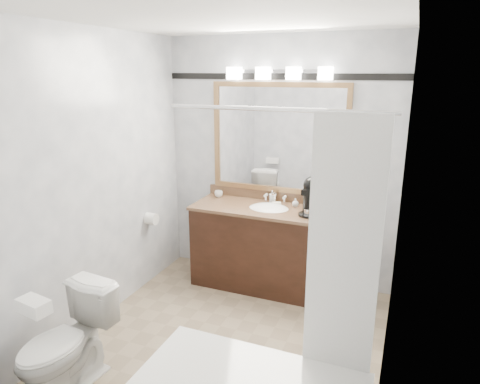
% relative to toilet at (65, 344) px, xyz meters
% --- Properties ---
extents(room, '(2.42, 2.62, 2.52)m').
position_rel_toilet_xyz_m(room, '(0.81, 0.92, 0.89)').
color(room, gray).
rests_on(room, ground).
extents(vanity, '(1.53, 0.58, 0.97)m').
position_rel_toilet_xyz_m(vanity, '(0.81, 1.94, 0.08)').
color(vanity, black).
rests_on(vanity, ground).
extents(mirror, '(1.40, 0.04, 1.10)m').
position_rel_toilet_xyz_m(mirror, '(0.81, 2.20, 1.14)').
color(mirror, '#9C7246').
rests_on(mirror, room).
extents(vanity_light_bar, '(1.02, 0.14, 0.12)m').
position_rel_toilet_xyz_m(vanity_light_bar, '(0.81, 2.15, 1.77)').
color(vanity_light_bar, silver).
rests_on(vanity_light_bar, room).
extents(accent_stripe, '(2.40, 0.01, 0.06)m').
position_rel_toilet_xyz_m(accent_stripe, '(0.81, 2.21, 1.74)').
color(accent_stripe, black).
rests_on(accent_stripe, room).
extents(tp_roll, '(0.11, 0.12, 0.12)m').
position_rel_toilet_xyz_m(tp_roll, '(-0.33, 1.58, 0.34)').
color(tp_roll, white).
rests_on(tp_roll, room).
extents(toilet, '(0.47, 0.74, 0.72)m').
position_rel_toilet_xyz_m(toilet, '(0.00, 0.00, 0.00)').
color(toilet, white).
rests_on(toilet, ground).
extents(tissue_box, '(0.23, 0.15, 0.09)m').
position_rel_toilet_xyz_m(tissue_box, '(0.00, -0.20, 0.40)').
color(tissue_box, white).
rests_on(tissue_box, toilet).
extents(coffee_maker, '(0.19, 0.24, 0.36)m').
position_rel_toilet_xyz_m(coffee_maker, '(1.24, 1.90, 0.68)').
color(coffee_maker, black).
rests_on(coffee_maker, vanity).
extents(cup_left, '(0.11, 0.11, 0.07)m').
position_rel_toilet_xyz_m(cup_left, '(0.19, 2.10, 0.53)').
color(cup_left, white).
rests_on(cup_left, vanity).
extents(soap_bottle_a, '(0.07, 0.07, 0.12)m').
position_rel_toilet_xyz_m(soap_bottle_a, '(0.78, 2.14, 0.55)').
color(soap_bottle_a, white).
rests_on(soap_bottle_a, vanity).
extents(soap_bottle_b, '(0.07, 0.07, 0.08)m').
position_rel_toilet_xyz_m(soap_bottle_b, '(1.04, 2.08, 0.53)').
color(soap_bottle_b, white).
rests_on(soap_bottle_b, vanity).
extents(soap_bar, '(0.10, 0.08, 0.03)m').
position_rel_toilet_xyz_m(soap_bar, '(0.85, 2.05, 0.51)').
color(soap_bar, beige).
rests_on(soap_bar, vanity).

